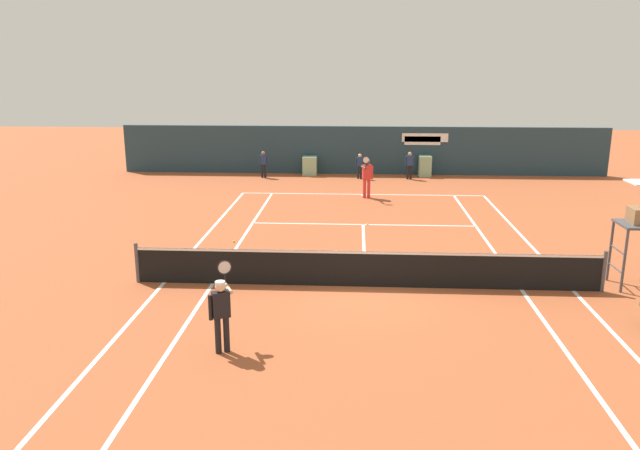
{
  "coord_description": "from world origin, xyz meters",
  "views": [
    {
      "loc": [
        -0.27,
        -15.3,
        5.64
      ],
      "look_at": [
        -1.36,
        3.19,
        0.8
      ],
      "focal_mm": 35.03,
      "sensor_mm": 36.0,
      "label": 1
    }
  ],
  "objects_px": {
    "player_on_baseline": "(367,175)",
    "ball_kid_centre_post": "(360,164)",
    "umpire_chair": "(640,220)",
    "tennis_ball_mid_court": "(234,241)",
    "tennis_ball_by_sideline": "(422,267)",
    "ball_kid_right_post": "(263,162)",
    "tennis_ball_near_service_line": "(368,224)",
    "ball_kid_left_post": "(410,164)",
    "player_near_side": "(221,309)"
  },
  "relations": [
    {
      "from": "ball_kid_centre_post",
      "to": "tennis_ball_by_sideline",
      "type": "height_order",
      "value": "ball_kid_centre_post"
    },
    {
      "from": "umpire_chair",
      "to": "ball_kid_left_post",
      "type": "bearing_deg",
      "value": 16.8
    },
    {
      "from": "player_near_side",
      "to": "tennis_ball_near_service_line",
      "type": "bearing_deg",
      "value": 48.75
    },
    {
      "from": "player_on_baseline",
      "to": "tennis_ball_by_sideline",
      "type": "relative_size",
      "value": 27.63
    },
    {
      "from": "umpire_chair",
      "to": "player_near_side",
      "type": "height_order",
      "value": "umpire_chair"
    },
    {
      "from": "umpire_chair",
      "to": "tennis_ball_mid_court",
      "type": "distance_m",
      "value": 11.77
    },
    {
      "from": "tennis_ball_near_service_line",
      "to": "ball_kid_right_post",
      "type": "bearing_deg",
      "value": 119.1
    },
    {
      "from": "ball_kid_right_post",
      "to": "tennis_ball_near_service_line",
      "type": "bearing_deg",
      "value": 112.91
    },
    {
      "from": "umpire_chair",
      "to": "ball_kid_left_post",
      "type": "xyz_separation_m",
      "value": [
        -4.57,
        15.13,
        -1.01
      ]
    },
    {
      "from": "ball_kid_right_post",
      "to": "tennis_ball_mid_court",
      "type": "xyz_separation_m",
      "value": [
        0.74,
        -11.67,
        -0.74
      ]
    },
    {
      "from": "player_on_baseline",
      "to": "ball_kid_centre_post",
      "type": "distance_m",
      "value": 4.57
    },
    {
      "from": "ball_kid_left_post",
      "to": "tennis_ball_near_service_line",
      "type": "xyz_separation_m",
      "value": [
        -2.2,
        -9.16,
        -0.75
      ]
    },
    {
      "from": "player_on_baseline",
      "to": "ball_kid_centre_post",
      "type": "bearing_deg",
      "value": -103.13
    },
    {
      "from": "umpire_chair",
      "to": "player_near_side",
      "type": "relative_size",
      "value": 1.57
    },
    {
      "from": "player_on_baseline",
      "to": "player_near_side",
      "type": "bearing_deg",
      "value": 61.61
    },
    {
      "from": "umpire_chair",
      "to": "ball_kid_centre_post",
      "type": "bearing_deg",
      "value": 24.92
    },
    {
      "from": "player_near_side",
      "to": "tennis_ball_near_service_line",
      "type": "distance_m",
      "value": 10.8
    },
    {
      "from": "umpire_chair",
      "to": "tennis_ball_by_sideline",
      "type": "height_order",
      "value": "umpire_chair"
    },
    {
      "from": "player_on_baseline",
      "to": "ball_kid_left_post",
      "type": "height_order",
      "value": "player_on_baseline"
    },
    {
      "from": "player_near_side",
      "to": "umpire_chair",
      "type": "bearing_deg",
      "value": -0.85
    },
    {
      "from": "ball_kid_right_post",
      "to": "player_on_baseline",
      "type": "bearing_deg",
      "value": 132.16
    },
    {
      "from": "player_on_baseline",
      "to": "player_near_side",
      "type": "relative_size",
      "value": 1.07
    },
    {
      "from": "umpire_chair",
      "to": "tennis_ball_near_service_line",
      "type": "distance_m",
      "value": 9.19
    },
    {
      "from": "tennis_ball_mid_court",
      "to": "tennis_ball_near_service_line",
      "type": "distance_m",
      "value": 5.02
    },
    {
      "from": "umpire_chair",
      "to": "tennis_ball_mid_court",
      "type": "height_order",
      "value": "umpire_chair"
    },
    {
      "from": "ball_kid_left_post",
      "to": "tennis_ball_by_sideline",
      "type": "distance_m",
      "value": 13.94
    },
    {
      "from": "umpire_chair",
      "to": "tennis_ball_by_sideline",
      "type": "bearing_deg",
      "value": 77.0
    },
    {
      "from": "umpire_chair",
      "to": "player_near_side",
      "type": "xyz_separation_m",
      "value": [
        -9.81,
        -4.36,
        -0.88
      ]
    },
    {
      "from": "tennis_ball_mid_court",
      "to": "tennis_ball_by_sideline",
      "type": "relative_size",
      "value": 1.0
    },
    {
      "from": "tennis_ball_mid_court",
      "to": "tennis_ball_near_service_line",
      "type": "xyz_separation_m",
      "value": [
        4.35,
        2.51,
        0.0
      ]
    },
    {
      "from": "ball_kid_right_post",
      "to": "ball_kid_centre_post",
      "type": "height_order",
      "value": "ball_kid_right_post"
    },
    {
      "from": "ball_kid_centre_post",
      "to": "tennis_ball_by_sideline",
      "type": "xyz_separation_m",
      "value": [
        1.74,
        -13.91,
        -0.69
      ]
    },
    {
      "from": "ball_kid_centre_post",
      "to": "ball_kid_right_post",
      "type": "bearing_deg",
      "value": 0.04
    },
    {
      "from": "ball_kid_left_post",
      "to": "tennis_ball_by_sideline",
      "type": "relative_size",
      "value": 20.06
    },
    {
      "from": "player_near_side",
      "to": "ball_kid_left_post",
      "type": "distance_m",
      "value": 20.18
    },
    {
      "from": "player_near_side",
      "to": "ball_kid_left_post",
      "type": "relative_size",
      "value": 1.29
    },
    {
      "from": "ball_kid_left_post",
      "to": "ball_kid_centre_post",
      "type": "xyz_separation_m",
      "value": [
        -2.46,
        -0.0,
        -0.06
      ]
    },
    {
      "from": "player_on_baseline",
      "to": "tennis_ball_mid_court",
      "type": "distance_m",
      "value": 8.41
    },
    {
      "from": "player_near_side",
      "to": "ball_kid_left_post",
      "type": "xyz_separation_m",
      "value": [
        5.25,
        19.48,
        -0.13
      ]
    },
    {
      "from": "ball_kid_right_post",
      "to": "tennis_ball_by_sideline",
      "type": "bearing_deg",
      "value": 109.12
    },
    {
      "from": "umpire_chair",
      "to": "ball_kid_right_post",
      "type": "distance_m",
      "value": 19.25
    },
    {
      "from": "ball_kid_right_post",
      "to": "ball_kid_left_post",
      "type": "distance_m",
      "value": 7.29
    },
    {
      "from": "player_on_baseline",
      "to": "tennis_ball_mid_court",
      "type": "bearing_deg",
      "value": 41.64
    },
    {
      "from": "ball_kid_left_post",
      "to": "tennis_ball_near_service_line",
      "type": "relative_size",
      "value": 20.06
    },
    {
      "from": "player_on_baseline",
      "to": "ball_kid_right_post",
      "type": "xyz_separation_m",
      "value": [
        -5.12,
        4.55,
        -0.23
      ]
    },
    {
      "from": "ball_kid_centre_post",
      "to": "ball_kid_left_post",
      "type": "bearing_deg",
      "value": -179.96
    },
    {
      "from": "ball_kid_centre_post",
      "to": "umpire_chair",
      "type": "bearing_deg",
      "value": 114.95
    },
    {
      "from": "player_near_side",
      "to": "tennis_ball_near_service_line",
      "type": "xyz_separation_m",
      "value": [
        3.05,
        10.32,
        -0.89
      ]
    },
    {
      "from": "umpire_chair",
      "to": "ball_kid_centre_post",
      "type": "xyz_separation_m",
      "value": [
        -7.03,
        15.13,
        -1.07
      ]
    },
    {
      "from": "ball_kid_centre_post",
      "to": "tennis_ball_by_sideline",
      "type": "distance_m",
      "value": 14.03
    }
  ]
}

